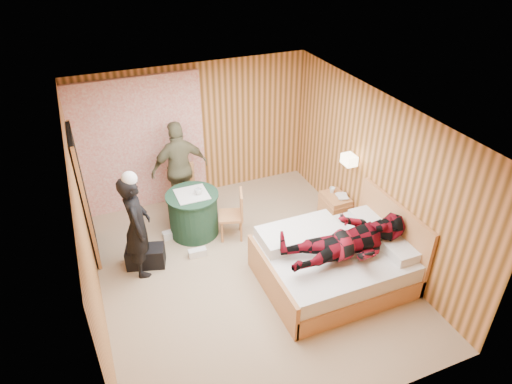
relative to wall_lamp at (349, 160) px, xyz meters
name	(u,v)px	position (x,y,z in m)	size (l,w,h in m)	color
floor	(247,271)	(-1.92, -0.45, -1.30)	(4.20, 5.00, 0.01)	tan
ceiling	(245,117)	(-1.92, -0.45, 1.20)	(4.20, 5.00, 0.01)	white
wall_back	(196,132)	(-1.92, 2.05, -0.05)	(4.20, 0.02, 2.50)	#D78D52
wall_left	(87,238)	(-4.02, -0.45, -0.05)	(0.02, 5.00, 2.50)	#D78D52
wall_right	(375,173)	(0.18, -0.45, -0.05)	(0.02, 5.00, 2.50)	#D78D52
curtain	(141,145)	(-2.92, 1.98, -0.10)	(2.20, 0.08, 2.40)	white
doorway	(84,196)	(-3.98, 0.95, -0.28)	(0.06, 0.90, 2.05)	black
wall_lamp	(349,160)	(0.00, 0.00, 0.00)	(0.26, 0.24, 0.16)	gold
bed	(335,262)	(-0.80, -1.08, -0.98)	(2.04, 1.61, 1.10)	tan
nightstand	(335,208)	(-0.04, 0.20, -1.03)	(0.39, 0.53, 0.51)	tan
round_table	(193,213)	(-2.38, 0.80, -0.91)	(0.86, 0.86, 0.77)	#20452D
chair_far	(183,185)	(-2.36, 1.49, -0.76)	(0.51, 0.51, 0.93)	tan
chair_near	(235,211)	(-1.77, 0.44, -0.81)	(0.48, 0.48, 0.85)	tan
duffel_bag	(146,256)	(-3.30, 0.28, -1.14)	(0.57, 0.30, 0.32)	black
sneaker_left	(172,234)	(-2.78, 0.81, -1.23)	(0.29, 0.12, 0.13)	silver
sneaker_right	(197,253)	(-2.52, 0.18, -1.24)	(0.28, 0.12, 0.13)	silver
woman_standing	(137,226)	(-3.36, 0.19, -0.49)	(0.59, 0.39, 1.62)	black
man_at_table	(180,168)	(-2.38, 1.53, -0.44)	(1.01, 0.42, 1.72)	#686445
man_on_bed	(350,234)	(-0.77, -1.31, -0.32)	(1.77, 0.67, 0.86)	maroon
book_lower	(337,197)	(-0.04, 0.15, -0.78)	(0.17, 0.22, 0.02)	silver
book_upper	(338,196)	(-0.04, 0.15, -0.76)	(0.16, 0.22, 0.02)	silver
cup_nightstand	(332,190)	(-0.04, 0.33, -0.74)	(0.10, 0.10, 0.09)	silver
cup_table	(198,192)	(-2.28, 0.75, -0.49)	(0.12, 0.12, 0.10)	silver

